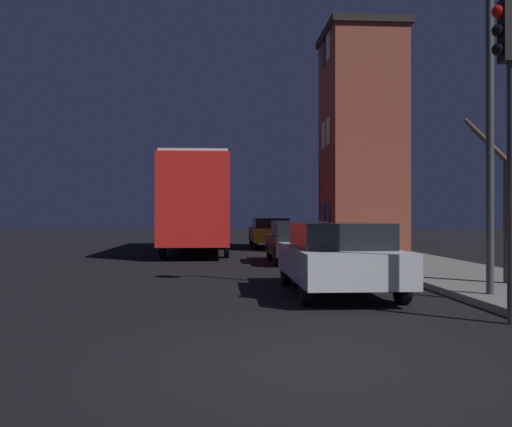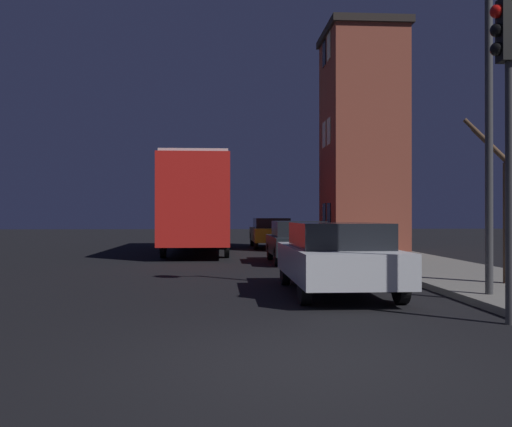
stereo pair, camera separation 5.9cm
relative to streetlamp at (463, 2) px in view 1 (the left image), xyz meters
The scene contains 9 objects.
ground_plane 7.57m from the streetlamp, 130.61° to the right, with size 120.00×120.00×0.00m, color black.
brick_building 14.05m from the streetlamp, 83.07° to the left, with size 3.27×4.00×9.37m.
streetlamp is the anchor object (origin of this frame).
traffic_light 3.02m from the streetlamp, 97.14° to the right, with size 0.43×0.24×4.64m.
bare_tree 4.23m from the streetlamp, 42.45° to the left, with size 2.43×0.75×3.50m.
bus 15.75m from the streetlamp, 109.96° to the left, with size 2.52×10.94×3.83m.
car_near_lane 5.23m from the streetlamp, 149.89° to the left, with size 1.88×4.48×1.41m.
car_mid_lane 9.94m from the streetlamp, 101.89° to the left, with size 1.78×3.88×1.37m.
car_far_lane 18.04m from the streetlamp, 96.31° to the left, with size 1.80×4.79×1.43m.
Camera 1 is at (-0.97, -6.00, 1.55)m, focal length 40.00 mm.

